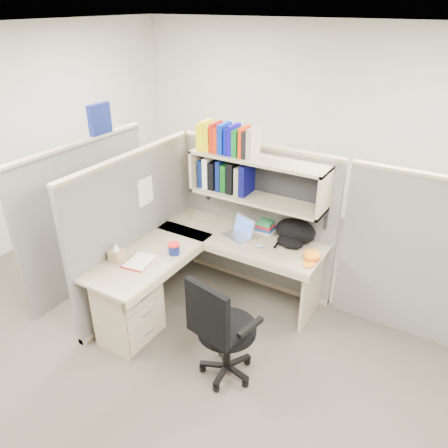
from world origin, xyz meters
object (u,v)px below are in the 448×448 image
Objects in this scene: laptop at (237,228)px; backpack at (293,233)px; desk at (160,290)px; snack_canister at (174,249)px; task_chair at (223,344)px.

backpack is at bearing 37.67° from laptop.
laptop reaches higher than desk.
backpack reaches higher than snack_canister.
backpack is 1.33m from task_chair.
snack_canister is at bearing -99.91° from laptop.
laptop is at bearing 114.45° from task_chair.
task_chair is (0.86, -0.25, -0.07)m from desk.
laptop is at bearing 59.33° from snack_canister.
laptop is (0.38, 0.82, 0.40)m from desk.
laptop is 0.28× the size of task_chair.
task_chair reaches higher than backpack.
snack_canister is at bearing -129.83° from backpack.
snack_canister is (-0.35, -0.59, -0.05)m from laptop.
laptop is 2.55× the size of snack_canister.
snack_canister is at bearing 150.37° from task_chair.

